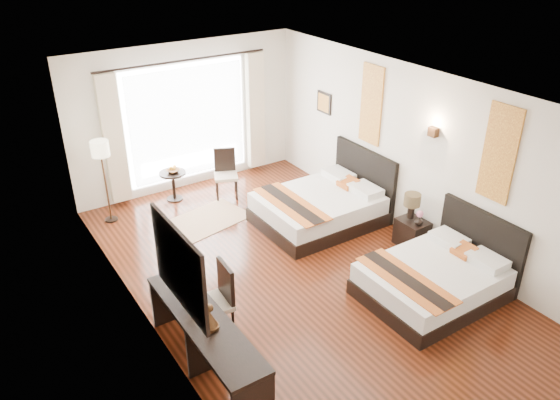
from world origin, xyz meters
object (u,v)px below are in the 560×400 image
television (184,280)px  fruit_bowl (173,171)px  bed_near (436,278)px  floor_lamp (101,154)px  console_desk (206,345)px  side_table (174,186)px  window_chair (226,183)px  vase (419,219)px  desk_chair (214,314)px  bed_far (322,206)px  nightstand (412,233)px  table_lamp (412,202)px

television → fruit_bowl: television is taller
bed_near → floor_lamp: floor_lamp is taller
console_desk → side_table: size_ratio=3.90×
television → window_chair: size_ratio=0.77×
vase → desk_chair: bearing=-179.8°
bed_near → console_desk: bearing=172.5°
console_desk → bed_near: bearing=-7.5°
bed_near → bed_far: size_ratio=0.93×
vase → floor_lamp: (-3.80, 3.62, 0.69)m
bed_far → nightstand: (0.73, -1.42, -0.07)m
table_lamp → window_chair: (-1.65, 3.15, -0.50)m
table_lamp → floor_lamp: bearing=138.0°
side_table → bed_near: bearing=-68.1°
table_lamp → floor_lamp: (-3.80, 3.43, 0.47)m
desk_chair → window_chair: bearing=-116.0°
vase → window_chair: (-1.64, 3.34, -0.29)m
bed_near → console_desk: bed_near is taller
bed_near → window_chair: bed_near is taller
vase → desk_chair: size_ratio=0.14×
bed_near → floor_lamp: (-3.16, 4.61, 0.98)m
fruit_bowl → nightstand: bearing=-54.6°
television → side_table: bearing=-1.4°
table_lamp → television: (-3.96, -0.19, 0.18)m
vase → fruit_bowl: bearing=124.1°
desk_chair → television: bearing=1.6°
console_desk → window_chair: window_chair is taller
table_lamp → desk_chair: bearing=-176.8°
fruit_bowl → console_desk: bearing=-108.7°
nightstand → side_table: (-2.56, 3.61, 0.05)m
bed_near → window_chair: 4.44m
nightstand → window_chair: size_ratio=0.52×
floor_lamp → side_table: 1.60m
side_table → bed_far: bearing=-50.1°
console_desk → television: television is taller
desk_chair → side_table: desk_chair is taller
table_lamp → window_chair: size_ratio=0.45×
bed_far → fruit_bowl: (-1.82, 2.17, 0.29)m
vase → table_lamp: bearing=88.2°
bed_far → television: size_ratio=2.89×
vase → side_table: size_ratio=0.25×
console_desk → bed_far: bearing=32.8°
bed_near → bed_far: bed_far is taller
desk_chair → fruit_bowl: size_ratio=4.23×
desk_chair → floor_lamp: (-0.19, 3.63, 0.95)m
desk_chair → console_desk: bearing=59.6°
bed_far → console_desk: size_ratio=0.93×
table_lamp → vase: 0.29m
floor_lamp → table_lamp: bearing=-42.0°
desk_chair → fruit_bowl: bearing=-101.7°
side_table → fruit_bowl: fruit_bowl is taller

